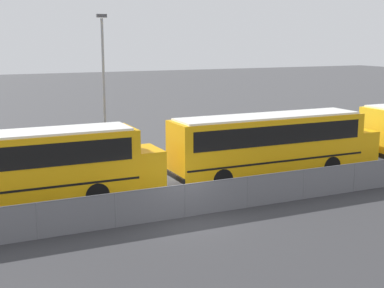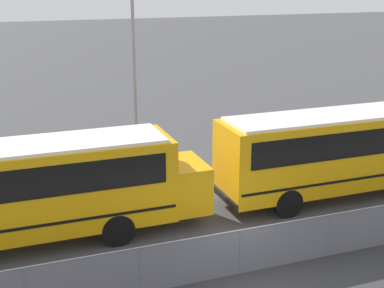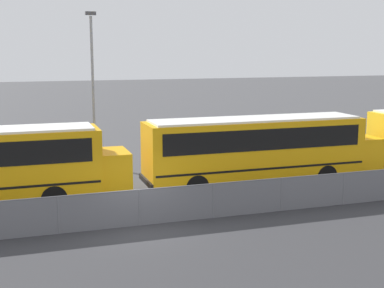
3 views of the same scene
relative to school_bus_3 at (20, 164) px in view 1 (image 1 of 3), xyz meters
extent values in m
plane|color=#424244|center=(6.09, -4.10, -2.05)|extent=(200.00, 200.00, 0.00)
cube|color=#333335|center=(6.09, -10.10, -2.05)|extent=(149.35, 12.00, 0.01)
cube|color=#9EA0A5|center=(6.09, -4.10, -1.34)|extent=(115.35, 0.03, 1.42)
cube|color=slate|center=(6.09, -4.11, -1.34)|extent=(115.35, 0.01, 1.42)
cylinder|color=slate|center=(6.09, -4.10, -0.63)|extent=(115.35, 0.05, 0.05)
cylinder|color=slate|center=(0.02, -4.10, -1.34)|extent=(0.07, 0.07, 1.42)
cylinder|color=slate|center=(3.06, -4.10, -1.34)|extent=(0.07, 0.07, 1.42)
cylinder|color=slate|center=(6.09, -4.10, -1.34)|extent=(0.07, 0.07, 1.42)
cylinder|color=slate|center=(9.13, -4.10, -1.34)|extent=(0.07, 0.07, 1.42)
cylinder|color=slate|center=(12.16, -4.10, -1.34)|extent=(0.07, 0.07, 1.42)
cylinder|color=slate|center=(15.20, -4.10, -1.34)|extent=(0.07, 0.07, 1.42)
cube|color=orange|center=(-0.27, 0.00, -0.11)|extent=(10.90, 2.44, 2.79)
cube|color=black|center=(-0.27, 0.00, 0.51)|extent=(10.03, 2.48, 1.00)
cube|color=black|center=(-0.27, 0.00, -0.89)|extent=(10.68, 2.47, 0.10)
cube|color=orange|center=(5.84, 0.00, -0.67)|extent=(1.31, 2.24, 1.67)
cube|color=silver|center=(-0.27, 0.00, 1.34)|extent=(10.36, 2.19, 0.10)
cylinder|color=black|center=(3.11, 1.10, -1.50)|extent=(1.10, 0.28, 1.10)
cylinder|color=black|center=(3.11, -1.10, -1.50)|extent=(1.10, 0.28, 1.10)
cube|color=orange|center=(12.82, -0.03, -0.11)|extent=(10.90, 2.44, 2.79)
cube|color=black|center=(12.82, -0.03, 0.51)|extent=(10.03, 2.48, 1.00)
cube|color=black|center=(12.82, -0.03, -0.89)|extent=(10.68, 2.47, 0.10)
cube|color=orange|center=(18.93, -0.03, -0.67)|extent=(1.31, 2.24, 1.67)
cube|color=black|center=(7.32, -0.03, -1.35)|extent=(0.12, 2.44, 0.24)
cube|color=silver|center=(12.82, -0.03, 1.34)|extent=(10.36, 2.19, 0.10)
cylinder|color=black|center=(16.20, 1.07, -1.50)|extent=(1.10, 0.28, 1.10)
cylinder|color=black|center=(16.20, -1.13, -1.50)|extent=(1.10, 0.28, 1.10)
cylinder|color=black|center=(9.44, 1.07, -1.50)|extent=(1.10, 0.28, 1.10)
cylinder|color=black|center=(9.44, -1.13, -1.50)|extent=(1.10, 0.28, 1.10)
cube|color=black|center=(20.15, 0.10, -1.35)|extent=(0.12, 2.44, 0.24)
cylinder|color=black|center=(22.27, 1.19, -1.50)|extent=(1.10, 0.28, 1.10)
cylinder|color=gray|center=(6.09, 7.94, 2.25)|extent=(0.16, 0.16, 8.60)
cube|color=#47474C|center=(6.09, 7.94, 6.70)|extent=(0.60, 0.24, 0.20)
camera|label=1|loc=(-2.73, -23.77, 5.35)|focal=50.00mm
camera|label=2|loc=(-0.09, -16.80, 6.42)|focal=50.00mm
camera|label=3|loc=(1.87, -23.54, 4.66)|focal=50.00mm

